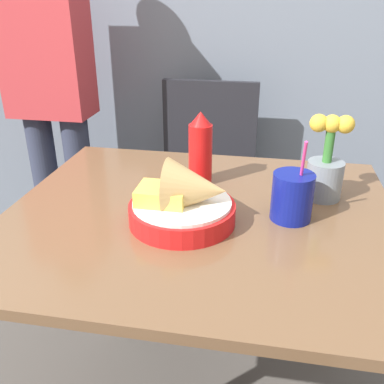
{
  "coord_description": "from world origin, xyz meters",
  "views": [
    {
      "loc": [
        0.15,
        -0.89,
        1.21
      ],
      "look_at": [
        -0.02,
        -0.02,
        0.79
      ],
      "focal_mm": 40.0,
      "sensor_mm": 36.0,
      "label": 1
    }
  ],
  "objects_px": {
    "ketchup_bottle": "(200,149)",
    "person_standing": "(49,80)",
    "chair_far_window": "(206,169)",
    "flower_vase": "(326,166)",
    "food_basket": "(186,202)",
    "drink_cup": "(292,198)"
  },
  "relations": [
    {
      "from": "ketchup_bottle",
      "to": "drink_cup",
      "type": "relative_size",
      "value": 1.0
    },
    {
      "from": "chair_far_window",
      "to": "flower_vase",
      "type": "height_order",
      "value": "flower_vase"
    },
    {
      "from": "flower_vase",
      "to": "person_standing",
      "type": "height_order",
      "value": "person_standing"
    },
    {
      "from": "food_basket",
      "to": "ketchup_bottle",
      "type": "relative_size",
      "value": 1.22
    },
    {
      "from": "chair_far_window",
      "to": "food_basket",
      "type": "relative_size",
      "value": 3.61
    },
    {
      "from": "ketchup_bottle",
      "to": "person_standing",
      "type": "bearing_deg",
      "value": 143.96
    },
    {
      "from": "person_standing",
      "to": "chair_far_window",
      "type": "bearing_deg",
      "value": 8.42
    },
    {
      "from": "food_basket",
      "to": "chair_far_window",
      "type": "bearing_deg",
      "value": 95.39
    },
    {
      "from": "drink_cup",
      "to": "flower_vase",
      "type": "xyz_separation_m",
      "value": [
        0.08,
        0.13,
        0.03
      ]
    },
    {
      "from": "chair_far_window",
      "to": "person_standing",
      "type": "bearing_deg",
      "value": -171.58
    },
    {
      "from": "chair_far_window",
      "to": "drink_cup",
      "type": "xyz_separation_m",
      "value": [
        0.31,
        -0.75,
        0.26
      ]
    },
    {
      "from": "food_basket",
      "to": "drink_cup",
      "type": "distance_m",
      "value": 0.24
    },
    {
      "from": "chair_far_window",
      "to": "flower_vase",
      "type": "bearing_deg",
      "value": -57.74
    },
    {
      "from": "chair_far_window",
      "to": "food_basket",
      "type": "xyz_separation_m",
      "value": [
        0.08,
        -0.82,
        0.26
      ]
    },
    {
      "from": "flower_vase",
      "to": "person_standing",
      "type": "bearing_deg",
      "value": 152.0
    },
    {
      "from": "flower_vase",
      "to": "drink_cup",
      "type": "bearing_deg",
      "value": -122.81
    },
    {
      "from": "chair_far_window",
      "to": "ketchup_bottle",
      "type": "relative_size",
      "value": 4.39
    },
    {
      "from": "flower_vase",
      "to": "ketchup_bottle",
      "type": "bearing_deg",
      "value": 173.3
    },
    {
      "from": "ketchup_bottle",
      "to": "flower_vase",
      "type": "distance_m",
      "value": 0.33
    },
    {
      "from": "ketchup_bottle",
      "to": "drink_cup",
      "type": "xyz_separation_m",
      "value": [
        0.24,
        -0.17,
        -0.04
      ]
    },
    {
      "from": "food_basket",
      "to": "flower_vase",
      "type": "bearing_deg",
      "value": 31.19
    },
    {
      "from": "food_basket",
      "to": "ketchup_bottle",
      "type": "distance_m",
      "value": 0.23
    }
  ]
}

